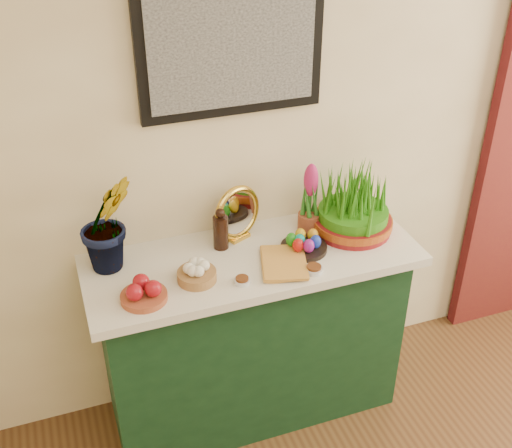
{
  "coord_description": "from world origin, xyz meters",
  "views": [
    {
      "loc": [
        -1.19,
        -0.07,
        2.41
      ],
      "look_at": [
        -0.47,
        1.95,
        1.07
      ],
      "focal_mm": 45.0,
      "sensor_mm": 36.0,
      "label": 1
    }
  ],
  "objects_px": {
    "sideboard": "(252,338)",
    "hyacinth_green": "(106,208)",
    "mirror": "(237,214)",
    "book": "(262,263)",
    "wheatgrass_sabzeh": "(354,205)"
  },
  "relations": [
    {
      "from": "sideboard",
      "to": "hyacinth_green",
      "type": "relative_size",
      "value": 2.4
    },
    {
      "from": "mirror",
      "to": "book",
      "type": "height_order",
      "value": "mirror"
    },
    {
      "from": "book",
      "to": "wheatgrass_sabzeh",
      "type": "bearing_deg",
      "value": 31.81
    },
    {
      "from": "hyacinth_green",
      "to": "mirror",
      "type": "distance_m",
      "value": 0.56
    },
    {
      "from": "sideboard",
      "to": "mirror",
      "type": "height_order",
      "value": "mirror"
    },
    {
      "from": "sideboard",
      "to": "book",
      "type": "distance_m",
      "value": 0.49
    },
    {
      "from": "book",
      "to": "mirror",
      "type": "bearing_deg",
      "value": 111.88
    },
    {
      "from": "hyacinth_green",
      "to": "mirror",
      "type": "xyz_separation_m",
      "value": [
        0.54,
        0.03,
        -0.15
      ]
    },
    {
      "from": "mirror",
      "to": "book",
      "type": "relative_size",
      "value": 1.02
    },
    {
      "from": "mirror",
      "to": "wheatgrass_sabzeh",
      "type": "xyz_separation_m",
      "value": [
        0.49,
        -0.12,
        0.01
      ]
    },
    {
      "from": "hyacinth_green",
      "to": "wheatgrass_sabzeh",
      "type": "distance_m",
      "value": 1.05
    },
    {
      "from": "hyacinth_green",
      "to": "book",
      "type": "height_order",
      "value": "hyacinth_green"
    },
    {
      "from": "mirror",
      "to": "wheatgrass_sabzeh",
      "type": "height_order",
      "value": "wheatgrass_sabzeh"
    },
    {
      "from": "mirror",
      "to": "sideboard",
      "type": "bearing_deg",
      "value": -84.87
    },
    {
      "from": "book",
      "to": "hyacinth_green",
      "type": "bearing_deg",
      "value": 176.42
    }
  ]
}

